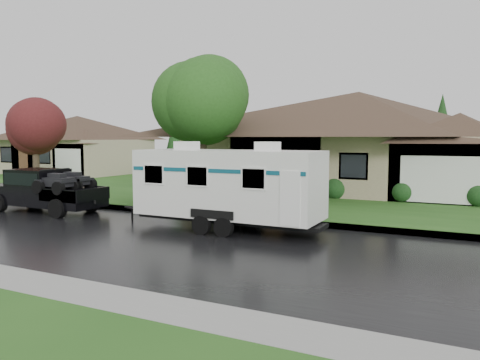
% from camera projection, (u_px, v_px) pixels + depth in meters
% --- Properties ---
extents(ground, '(140.00, 140.00, 0.00)m').
position_uv_depth(ground, '(205.00, 230.00, 15.79)').
color(ground, '#27561B').
rests_on(ground, ground).
extents(road, '(140.00, 8.00, 0.01)m').
position_uv_depth(road, '(171.00, 241.00, 14.01)').
color(road, black).
rests_on(road, ground).
extents(curb, '(140.00, 0.50, 0.15)m').
position_uv_depth(curb, '(235.00, 218.00, 17.79)').
color(curb, gray).
rests_on(curb, ground).
extents(lawn, '(140.00, 26.00, 0.15)m').
position_uv_depth(lawn, '(328.00, 187.00, 29.16)').
color(lawn, '#27561B').
rests_on(lawn, ground).
extents(house_main, '(19.44, 10.80, 6.90)m').
position_uv_depth(house_main, '(363.00, 129.00, 26.79)').
color(house_main, '#978A66').
rests_on(house_main, lawn).
extents(house_far, '(10.80, 8.64, 5.80)m').
position_uv_depth(house_far, '(78.00, 139.00, 39.33)').
color(house_far, tan).
rests_on(house_far, lawn).
extents(tree_left_green, '(4.10, 4.10, 6.79)m').
position_uv_depth(tree_left_green, '(202.00, 100.00, 21.95)').
color(tree_left_green, '#382B1E').
rests_on(tree_left_green, lawn).
extents(tree_red, '(3.13, 3.13, 5.19)m').
position_uv_depth(tree_red, '(35.00, 127.00, 26.67)').
color(tree_red, '#382B1E').
rests_on(tree_red, lawn).
extents(shrub_row, '(13.60, 1.00, 1.00)m').
position_uv_depth(shrub_row, '(336.00, 188.00, 23.14)').
color(shrub_row, '#143814').
rests_on(shrub_row, lawn).
extents(pickup_truck, '(5.38, 2.04, 1.79)m').
position_uv_depth(pickup_truck, '(43.00, 189.00, 19.58)').
color(pickup_truck, black).
rests_on(pickup_truck, ground).
extents(travel_trailer, '(6.63, 2.33, 2.98)m').
position_uv_depth(travel_trailer, '(228.00, 183.00, 15.62)').
color(travel_trailer, white).
rests_on(travel_trailer, ground).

